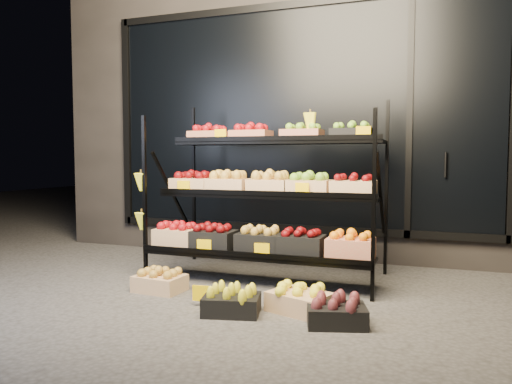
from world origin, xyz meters
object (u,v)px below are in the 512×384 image
at_px(display_rack, 265,194).
at_px(floor_crate_midright, 299,299).
at_px(floor_crate_midleft, 232,301).
at_px(floor_crate_left, 160,280).

relative_size(display_rack, floor_crate_midright, 4.38).
xyz_separation_m(floor_crate_midleft, floor_crate_midright, (0.44, 0.22, 0.00)).
bearing_deg(floor_crate_midright, floor_crate_midleft, -133.96).
height_order(display_rack, floor_crate_midright, display_rack).
bearing_deg(floor_crate_midright, display_rack, 143.17).
distance_m(display_rack, floor_crate_midright, 1.25).
xyz_separation_m(floor_crate_left, floor_crate_midleft, (0.80, -0.35, 0.00)).
bearing_deg(display_rack, floor_crate_midright, -56.89).
bearing_deg(display_rack, floor_crate_midleft, -83.46).
bearing_deg(floor_crate_left, display_rack, 51.64).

